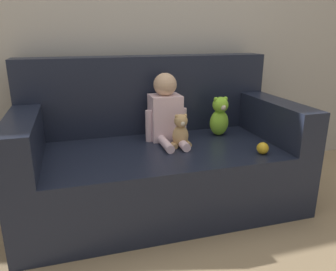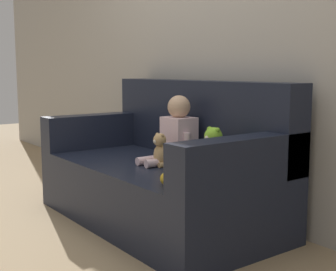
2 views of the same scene
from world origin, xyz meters
name	(u,v)px [view 1 (image 1 of 2)]	position (x,y,z in m)	size (l,w,h in m)	color
ground_plane	(160,202)	(0.00, 0.00, 0.00)	(12.00, 12.00, 0.00)	#9E8460
couch	(157,154)	(0.00, 0.07, 0.31)	(1.65, 0.86, 0.89)	black
person_baby	(166,112)	(0.07, 0.11, 0.56)	(0.27, 0.36, 0.42)	silver
teddy_bear_brown	(181,132)	(0.11, -0.05, 0.48)	(0.12, 0.09, 0.20)	tan
plush_toy_side	(220,116)	(0.43, 0.09, 0.51)	(0.13, 0.12, 0.26)	#8CD133
toy_ball	(263,148)	(0.52, -0.30, 0.42)	(0.07, 0.07, 0.07)	gold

